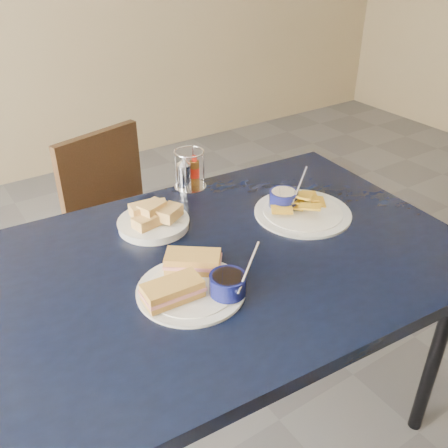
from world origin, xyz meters
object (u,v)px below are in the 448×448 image
sandwich_plate (194,282)px  bread_basket (153,219)px  condiment_caddy (188,173)px  dining_table (223,273)px  chair_far (123,216)px  plantain_plate (297,207)px

sandwich_plate → bread_basket: sandwich_plate is taller
condiment_caddy → dining_table: bearing=-107.7°
sandwich_plate → bread_basket: size_ratio=1.44×
chair_far → sandwich_plate: sandwich_plate is taller
sandwich_plate → bread_basket: (0.05, 0.32, 0.00)m
sandwich_plate → plantain_plate: size_ratio=1.00×
plantain_plate → bread_basket: (-0.41, 0.17, 0.01)m
dining_table → plantain_plate: plantain_plate is taller
dining_table → bread_basket: size_ratio=6.67×
chair_far → sandwich_plate: 0.96m
chair_far → bread_basket: (-0.12, -0.57, 0.31)m
dining_table → sandwich_plate: (-0.14, -0.08, 0.08)m
chair_far → dining_table: bearing=-92.4°
chair_far → sandwich_plate: (-0.17, -0.89, 0.30)m
dining_table → sandwich_plate: bearing=-149.1°
dining_table → condiment_caddy: condiment_caddy is taller
sandwich_plate → dining_table: bearing=30.9°
dining_table → plantain_plate: 0.34m
dining_table → condiment_caddy: size_ratio=10.23×
plantain_plate → chair_far: bearing=111.4°
chair_far → bread_basket: size_ratio=3.93×
plantain_plate → bread_basket: 0.44m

